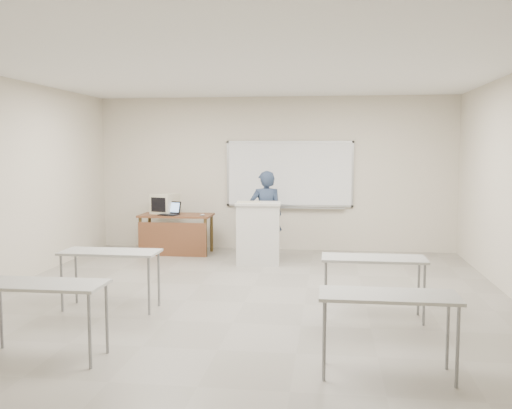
# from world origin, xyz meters

# --- Properties ---
(floor) EXTENTS (7.00, 8.00, 0.01)m
(floor) POSITION_xyz_m (0.00, 0.00, -0.01)
(floor) COLOR gray
(floor) RESTS_ON ground
(whiteboard) EXTENTS (2.48, 0.10, 1.31)m
(whiteboard) POSITION_xyz_m (0.30, 3.97, 1.48)
(whiteboard) COLOR white
(whiteboard) RESTS_ON floor
(student_desks) EXTENTS (4.40, 2.20, 0.73)m
(student_desks) POSITION_xyz_m (-0.00, -1.35, 0.67)
(student_desks) COLOR #A2A39E
(student_desks) RESTS_ON floor
(instructor_desk) EXTENTS (1.36, 0.68, 0.75)m
(instructor_desk) POSITION_xyz_m (-1.80, 3.19, 0.53)
(instructor_desk) COLOR brown
(instructor_desk) RESTS_ON floor
(podium) EXTENTS (0.76, 0.56, 1.07)m
(podium) POSITION_xyz_m (-0.13, 2.50, 0.54)
(podium) COLOR beige
(podium) RESTS_ON floor
(crt_monitor) EXTENTS (0.42, 0.47, 0.40)m
(crt_monitor) POSITION_xyz_m (-2.05, 3.43, 0.94)
(crt_monitor) COLOR beige
(crt_monitor) RESTS_ON instructor_desk
(laptop) EXTENTS (0.34, 0.31, 0.25)m
(laptop) POSITION_xyz_m (-1.90, 3.18, 0.81)
(laptop) COLOR black
(laptop) RESTS_ON instructor_desk
(mouse) EXTENTS (0.10, 0.07, 0.04)m
(mouse) POSITION_xyz_m (-1.25, 3.10, 0.77)
(mouse) COLOR #919497
(mouse) RESTS_ON instructor_desk
(keyboard) EXTENTS (0.42, 0.19, 0.02)m
(keyboard) POSITION_xyz_m (-0.28, 2.38, 1.08)
(keyboard) COLOR beige
(keyboard) RESTS_ON podium
(presenter) EXTENTS (0.64, 0.48, 1.60)m
(presenter) POSITION_xyz_m (-0.05, 3.00, 0.80)
(presenter) COLOR black
(presenter) RESTS_ON floor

